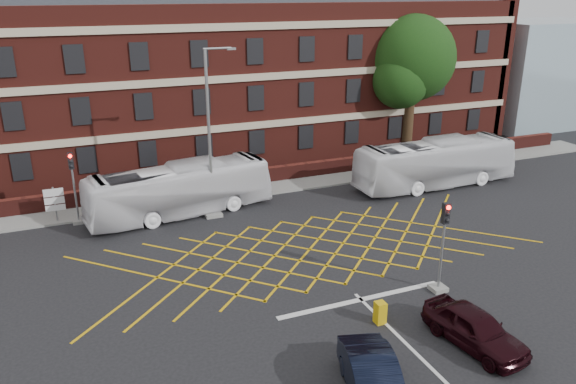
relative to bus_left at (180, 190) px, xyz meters
name	(u,v)px	position (x,y,z in m)	size (l,w,h in m)	color
ground	(326,266)	(5.20, -9.46, -1.57)	(120.00, 120.00, 0.00)	black
victorian_building	(209,57)	(5.45, 12.54, 6.27)	(51.00, 12.17, 20.40)	#561C16
boundary_wall	(244,178)	(5.20, 3.54, -1.02)	(56.00, 0.50, 1.10)	#481713
far_pavement	(249,189)	(5.20, 2.54, -1.51)	(60.00, 3.00, 0.12)	slate
glass_block	(539,72)	(39.20, 11.54, 3.43)	(14.00, 10.00, 10.00)	#99B2BF
box_junction_hatching	(310,249)	(5.20, -7.46, -1.56)	(11.50, 0.12, 0.02)	#CC990C
stop_line	(361,300)	(5.20, -12.96, -1.56)	(8.00, 0.30, 0.02)	silver
bus_left	(180,190)	(0.00, 0.00, 0.00)	(2.64, 11.27, 3.14)	white
bus_right	(436,163)	(17.40, -1.53, 0.07)	(2.75, 11.75, 3.27)	white
car_navy	(374,381)	(2.39, -18.74, -0.81)	(1.60, 4.59, 1.51)	black
car_maroon	(475,328)	(7.55, -17.54, -0.82)	(1.77, 4.39, 1.50)	black
deciduous_tree	(412,64)	(20.36, 6.43, 5.69)	(7.26, 6.82, 11.17)	black
traffic_light_near	(441,255)	(8.87, -13.57, 0.20)	(0.70, 0.70, 4.27)	slate
traffic_light_far	(75,195)	(-5.87, 0.98, 0.20)	(0.70, 0.70, 4.27)	slate
street_lamp	(211,160)	(1.78, -0.96, 1.93)	(2.25, 1.00, 9.93)	slate
direction_signs	(55,201)	(-7.03, 1.46, -0.19)	(1.10, 0.16, 2.20)	gray
utility_cabinet	(380,313)	(5.01, -14.83, -1.09)	(0.41, 0.43, 0.95)	#C79F0B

